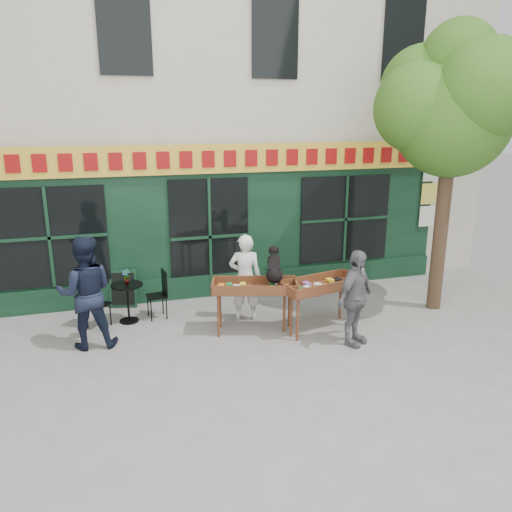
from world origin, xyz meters
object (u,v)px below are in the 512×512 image
object	(u,v)px
book_cart_center	(255,289)
man_right	(355,298)
woman	(245,277)
book_cart_right	(321,287)
dog	(274,264)
man_left	(86,293)
bistro_table	(127,295)

from	to	relation	value
book_cart_center	man_right	bearing A→B (deg)	-17.51
woman	man_right	size ratio (longest dim) A/B	1.01
book_cart_center	woman	size ratio (longest dim) A/B	0.95
man_right	book_cart_right	bearing A→B (deg)	79.10
book_cart_center	man_right	xyz separation A→B (m)	(1.49, -0.99, 0.02)
dog	book_cart_right	distance (m)	0.98
book_cart_center	man_left	size ratio (longest dim) A/B	0.83
man_right	bistro_table	world-z (taller)	man_right
woman	bistro_table	distance (m)	2.28
dog	bistro_table	bearing A→B (deg)	170.86
man_right	bistro_table	size ratio (longest dim) A/B	2.22
book_cart_center	woman	distance (m)	0.65
book_cart_right	man_right	size ratio (longest dim) A/B	0.95
book_cart_right	bistro_table	size ratio (longest dim) A/B	2.10
book_cart_center	dog	distance (m)	0.59
woman	book_cart_center	bearing A→B (deg)	106.01
man_right	bistro_table	xyz separation A→B (m)	(-3.70, 2.14, -0.30)
book_cart_center	book_cart_right	bearing A→B (deg)	4.65
book_cart_right	bistro_table	distance (m)	3.68
book_cart_center	man_left	distance (m)	2.92
book_cart_right	man_left	xyz separation A→B (m)	(-4.10, 0.49, 0.15)
dog	book_cart_right	bearing A→B (deg)	3.33
book_cart_right	man_left	world-z (taller)	man_left
man_right	bistro_table	bearing A→B (deg)	117.26
man_right	man_left	xyz separation A→B (m)	(-4.40, 1.24, 0.13)
woman	book_cart_right	distance (m)	1.49
dog	book_cart_right	size ratio (longest dim) A/B	0.38
woman	man_left	world-z (taller)	man_left
man_right	man_left	bearing A→B (deg)	131.57
man_right	man_left	distance (m)	4.57
book_cart_center	book_cart_right	xyz separation A→B (m)	(1.19, -0.24, 0.00)
dog	woman	xyz separation A→B (m)	(-0.35, 0.70, -0.44)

